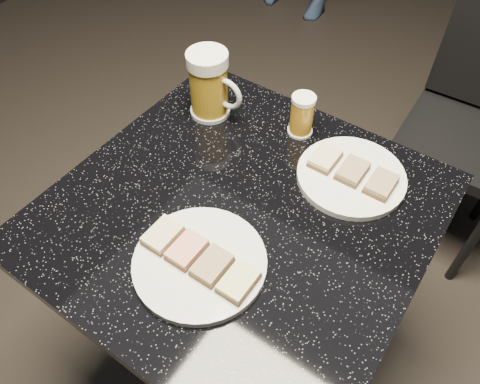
# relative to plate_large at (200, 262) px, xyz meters

# --- Properties ---
(floor) EXTENTS (6.00, 6.00, 0.00)m
(floor) POSITION_rel_plate_large_xyz_m (-0.01, 0.15, -0.76)
(floor) COLOR black
(floor) RESTS_ON ground
(plate_large) EXTENTS (0.24, 0.24, 0.01)m
(plate_large) POSITION_rel_plate_large_xyz_m (0.00, 0.00, 0.00)
(plate_large) COLOR white
(plate_large) RESTS_ON table
(plate_small) EXTENTS (0.22, 0.22, 0.01)m
(plate_small) POSITION_rel_plate_large_xyz_m (0.13, 0.34, 0.00)
(plate_small) COLOR white
(plate_small) RESTS_ON table
(table) EXTENTS (0.70, 0.70, 0.75)m
(table) POSITION_rel_plate_large_xyz_m (-0.01, 0.15, -0.25)
(table) COLOR black
(table) RESTS_ON floor
(beer_mug) EXTENTS (0.14, 0.09, 0.16)m
(beer_mug) POSITION_rel_plate_large_xyz_m (-0.23, 0.34, 0.07)
(beer_mug) COLOR silver
(beer_mug) RESTS_ON table
(beer_tumbler) EXTENTS (0.06, 0.06, 0.10)m
(beer_tumbler) POSITION_rel_plate_large_xyz_m (-0.03, 0.40, 0.04)
(beer_tumbler) COLOR silver
(beer_tumbler) RESTS_ON table
(chair) EXTENTS (0.38, 0.38, 0.86)m
(chair) POSITION_rel_plate_large_xyz_m (0.27, 1.02, -0.26)
(chair) COLOR black
(chair) RESTS_ON floor
(canapes_on_plate_large) EXTENTS (0.22, 0.07, 0.02)m
(canapes_on_plate_large) POSITION_rel_plate_large_xyz_m (-0.00, 0.00, 0.02)
(canapes_on_plate_large) COLOR #4C3521
(canapes_on_plate_large) RESTS_ON plate_large
(canapes_on_plate_small) EXTENTS (0.17, 0.07, 0.02)m
(canapes_on_plate_small) POSITION_rel_plate_large_xyz_m (0.13, 0.34, 0.02)
(canapes_on_plate_small) COLOR #4C3521
(canapes_on_plate_small) RESTS_ON plate_small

